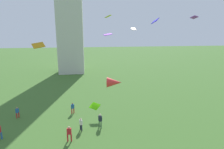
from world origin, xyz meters
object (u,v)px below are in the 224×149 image
object	(u,v)px
kite_flying_4	(108,34)
kite_flying_6	(155,21)
person_0	(69,133)
kite_flying_7	(194,17)
kite_flying_1	(108,16)
kite_flying_8	(95,106)
kite_flying_9	(114,82)
person_5	(100,120)
person_1	(81,123)
person_2	(17,112)
kite_flying_0	(133,29)
person_3	(73,107)
kite_flying_3	(38,45)

from	to	relation	value
kite_flying_4	kite_flying_6	distance (m)	15.49
person_0	kite_flying_7	distance (m)	18.71
kite_flying_1	kite_flying_8	distance (m)	15.24
kite_flying_6	kite_flying_9	size ratio (longest dim) A/B	0.62
person_5	person_1	bearing A→B (deg)	-110.08
person_2	kite_flying_4	bearing A→B (deg)	-23.37
person_2	kite_flying_0	world-z (taller)	kite_flying_0
person_1	person_2	bearing A→B (deg)	35.17
kite_flying_0	kite_flying_4	world-z (taller)	kite_flying_0
person_3	kite_flying_4	size ratio (longest dim) A/B	0.99
person_3	kite_flying_9	size ratio (longest dim) A/B	0.79
kite_flying_4	kite_flying_8	bearing A→B (deg)	-112.13
kite_flying_8	kite_flying_3	bearing A→B (deg)	174.16
person_3	kite_flying_9	distance (m)	8.17
person_1	kite_flying_1	xyz separation A→B (m)	(4.34, 9.13, 12.94)
person_3	kite_flying_9	bearing A→B (deg)	107.00
kite_flying_0	kite_flying_6	distance (m)	10.26
person_5	kite_flying_3	size ratio (longest dim) A/B	0.86
kite_flying_1	kite_flying_6	distance (m)	10.88
person_1	kite_flying_3	xyz separation A→B (m)	(-6.23, 8.80, 8.69)
kite_flying_7	person_0	bearing A→B (deg)	152.42
kite_flying_9	person_1	bearing A→B (deg)	117.38
kite_flying_4	kite_flying_8	distance (m)	17.90
kite_flying_3	kite_flying_8	distance (m)	14.62
kite_flying_4	person_0	bearing A→B (deg)	-121.32
kite_flying_4	kite_flying_7	xyz separation A→B (m)	(8.04, -14.81, 2.32)
person_0	kite_flying_8	xyz separation A→B (m)	(2.84, 0.12, 2.92)
kite_flying_7	person_1	bearing A→B (deg)	142.91
person_3	kite_flying_3	bearing A→B (deg)	-75.81
person_0	kite_flying_6	size ratio (longest dim) A/B	1.44
person_2	person_5	size ratio (longest dim) A/B	0.87
kite_flying_7	kite_flying_8	distance (m)	14.65
person_3	kite_flying_8	xyz separation A→B (m)	(2.96, -7.22, 3.03)
person_0	kite_flying_8	size ratio (longest dim) A/B	1.36
person_2	person_5	xyz separation A→B (m)	(11.17, -4.09, 0.13)
person_2	kite_flying_1	distance (m)	19.02
kite_flying_4	kite_flying_6	world-z (taller)	kite_flying_6
person_2	kite_flying_4	xyz separation A→B (m)	(13.61, 9.42, 10.10)
person_1	person_2	distance (m)	9.93
kite_flying_3	person_2	bearing A→B (deg)	29.58
person_0	kite_flying_7	bearing A→B (deg)	-167.21
kite_flying_9	kite_flying_0	bearing A→B (deg)	-17.00
kite_flying_1	kite_flying_4	bearing A→B (deg)	111.44
kite_flying_1	kite_flying_3	size ratio (longest dim) A/B	0.55
kite_flying_0	kite_flying_8	world-z (taller)	kite_flying_0
person_0	kite_flying_7	xyz separation A→B (m)	(14.04, 1.46, 12.28)
person_2	kite_flying_4	distance (m)	19.39
kite_flying_1	kite_flying_8	size ratio (longest dim) A/B	0.86
person_0	person_2	world-z (taller)	person_0
person_0	kite_flying_3	bearing A→B (deg)	-58.70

